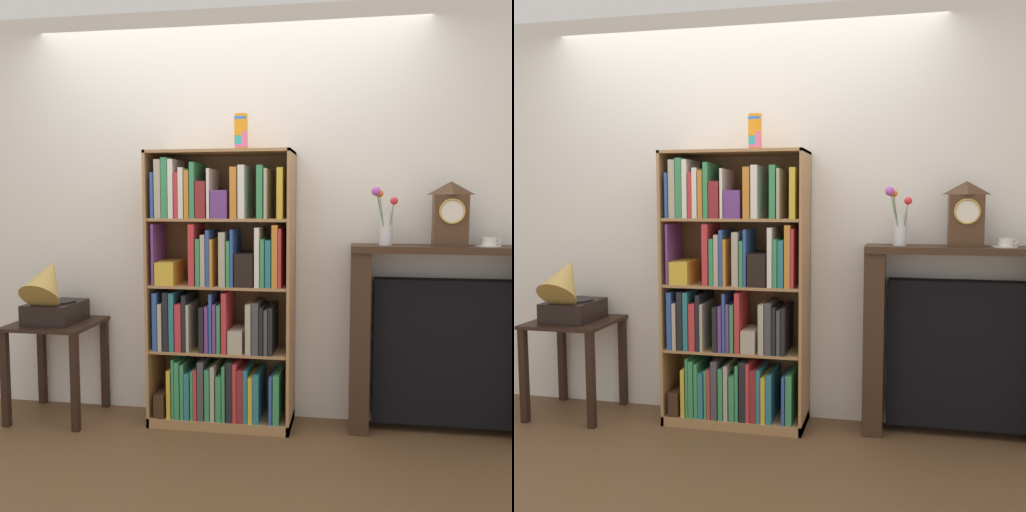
{
  "view_description": "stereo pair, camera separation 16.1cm",
  "coord_description": "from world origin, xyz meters",
  "views": [
    {
      "loc": [
        0.81,
        -3.45,
        1.4
      ],
      "look_at": [
        0.22,
        0.1,
        1.06
      ],
      "focal_mm": 41.48,
      "sensor_mm": 36.0,
      "label": 1
    },
    {
      "loc": [
        0.97,
        -3.42,
        1.4
      ],
      "look_at": [
        0.22,
        0.1,
        1.06
      ],
      "focal_mm": 41.48,
      "sensor_mm": 36.0,
      "label": 2
    }
  ],
  "objects": [
    {
      "name": "wall_back",
      "position": [
        0.13,
        0.32,
        1.3
      ],
      "size": [
        5.0,
        0.08,
        2.6
      ],
      "primitive_type": "cube",
      "color": "silver",
      "rests_on": "ground"
    },
    {
      "name": "fireplace_mantel",
      "position": [
        1.35,
        0.16,
        0.56
      ],
      "size": [
        1.11,
        0.28,
        1.14
      ],
      "color": "#382316",
      "rests_on": "ground"
    },
    {
      "name": "flower_vase",
      "position": [
        0.98,
        0.13,
        1.28
      ],
      "size": [
        0.15,
        0.15,
        0.34
      ],
      "color": "silver",
      "rests_on": "fireplace_mantel"
    },
    {
      "name": "side_table_left",
      "position": [
        -1.08,
        0.03,
        0.47
      ],
      "size": [
        0.53,
        0.5,
        0.62
      ],
      "color": "black",
      "rests_on": "ground"
    },
    {
      "name": "ground_plane",
      "position": [
        0.0,
        0.0,
        -0.01
      ],
      "size": [
        8.0,
        6.4,
        0.02
      ],
      "primitive_type": "cube",
      "color": "brown"
    },
    {
      "name": "gramophone",
      "position": [
        -1.08,
        -0.02,
        0.81
      ],
      "size": [
        0.3,
        0.46,
        0.48
      ],
      "color": "black",
      "rests_on": "side_table_left"
    },
    {
      "name": "bookshelf",
      "position": [
        -0.01,
        0.09,
        0.78
      ],
      "size": [
        0.88,
        0.35,
        1.7
      ],
      "color": "#A87A4C",
      "rests_on": "ground"
    },
    {
      "name": "teacup_with_saucer",
      "position": [
        1.57,
        0.14,
        1.16
      ],
      "size": [
        0.14,
        0.14,
        0.05
      ],
      "color": "white",
      "rests_on": "fireplace_mantel"
    },
    {
      "name": "mantel_clock",
      "position": [
        1.36,
        0.14,
        1.33
      ],
      "size": [
        0.19,
        0.13,
        0.38
      ],
      "color": "#472D1C",
      "rests_on": "fireplace_mantel"
    },
    {
      "name": "cup_stack",
      "position": [
        0.13,
        0.08,
        1.81
      ],
      "size": [
        0.08,
        0.08,
        0.22
      ],
      "color": "orange",
      "rests_on": "bookshelf"
    }
  ]
}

